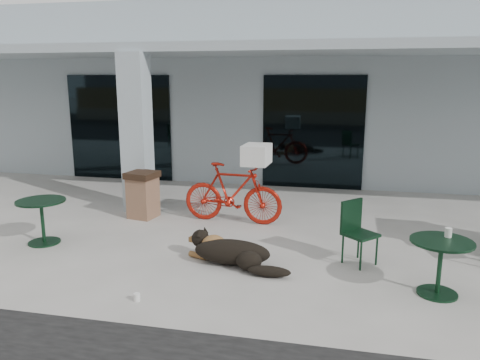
% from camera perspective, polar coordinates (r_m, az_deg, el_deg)
% --- Properties ---
extents(ground, '(80.00, 80.00, 0.00)m').
position_cam_1_polar(ground, '(7.26, -8.60, -9.14)').
color(ground, '#B8B5AE').
rests_on(ground, ground).
extents(building, '(22.00, 7.00, 4.50)m').
position_cam_1_polar(building, '(15.00, 2.83, 10.91)').
color(building, '#9FAEB4').
rests_on(building, ground).
extents(storefront_glass_left, '(2.80, 0.06, 2.70)m').
position_cam_1_polar(storefront_glass_left, '(12.68, -14.44, 6.17)').
color(storefront_glass_left, black).
rests_on(storefront_glass_left, ground).
extents(storefront_glass_right, '(2.40, 0.06, 2.70)m').
position_cam_1_polar(storefront_glass_right, '(11.37, 8.86, 5.73)').
color(storefront_glass_right, black).
rests_on(storefront_glass_right, ground).
extents(column, '(0.50, 0.50, 3.12)m').
position_cam_1_polar(column, '(9.52, -12.49, 5.57)').
color(column, '#9FAEB4').
rests_on(column, ground).
extents(overhang, '(22.00, 2.80, 0.18)m').
position_cam_1_polar(overhang, '(10.21, -1.80, 15.58)').
color(overhang, '#9FAEB4').
rests_on(overhang, column).
extents(bicycle, '(1.89, 0.64, 1.12)m').
position_cam_1_polar(bicycle, '(8.63, -0.91, -1.59)').
color(bicycle, '#AB1A0D').
rests_on(bicycle, ground).
extents(laundry_basket, '(0.48, 0.63, 0.36)m').
position_cam_1_polar(laundry_basket, '(8.36, 2.03, 3.12)').
color(laundry_basket, white).
rests_on(laundry_basket, bicycle).
extents(dog, '(1.35, 0.86, 0.43)m').
position_cam_1_polar(dog, '(6.79, -0.99, -8.61)').
color(dog, black).
rests_on(dog, ground).
extents(cup_near_dog, '(0.09, 0.09, 0.10)m').
position_cam_1_polar(cup_near_dog, '(5.96, -12.46, -13.78)').
color(cup_near_dog, white).
rests_on(cup_near_dog, ground).
extents(cafe_table_near, '(0.80, 0.80, 0.72)m').
position_cam_1_polar(cafe_table_near, '(8.24, -22.93, -4.71)').
color(cafe_table_near, '#11311C').
rests_on(cafe_table_near, ground).
extents(cafe_table_far, '(1.00, 1.00, 0.71)m').
position_cam_1_polar(cafe_table_far, '(6.36, 23.14, -9.81)').
color(cafe_table_far, '#11311C').
rests_on(cafe_table_far, ground).
extents(cafe_chair_far_a, '(0.62, 0.62, 0.92)m').
position_cam_1_polar(cafe_chair_far_a, '(6.96, 14.48, -6.34)').
color(cafe_chair_far_a, '#11311C').
rests_on(cafe_chair_far_a, ground).
extents(cup_on_table, '(0.11, 0.11, 0.12)m').
position_cam_1_polar(cup_on_table, '(6.39, 24.06, -5.87)').
color(cup_on_table, white).
rests_on(cup_on_table, cafe_table_far).
extents(trash_receptacle, '(0.61, 0.61, 0.89)m').
position_cam_1_polar(trash_receptacle, '(9.15, -11.75, -1.77)').
color(trash_receptacle, brown).
rests_on(trash_receptacle, ground).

